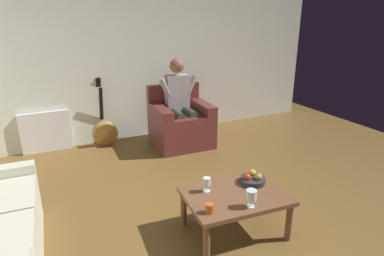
# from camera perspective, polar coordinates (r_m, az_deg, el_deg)

# --- Properties ---
(ground_plane) EXTENTS (7.25, 7.25, 0.00)m
(ground_plane) POSITION_cam_1_polar(r_m,az_deg,el_deg) (3.31, 11.01, -17.43)
(ground_plane) COLOR brown
(wall_back) EXTENTS (6.19, 0.06, 2.61)m
(wall_back) POSITION_cam_1_polar(r_m,az_deg,el_deg) (5.43, -7.96, 12.13)
(wall_back) COLOR silver
(wall_back) RESTS_ON ground
(armchair) EXTENTS (0.86, 0.80, 0.90)m
(armchair) POSITION_cam_1_polar(r_m,az_deg,el_deg) (5.13, -1.97, 0.71)
(armchair) COLOR brown
(armchair) RESTS_ON ground
(person_seated) EXTENTS (0.62, 0.59, 1.31)m
(person_seated) POSITION_cam_1_polar(r_m,az_deg,el_deg) (5.03, -2.04, 4.79)
(person_seated) COLOR #A39A9A
(person_seated) RESTS_ON ground
(coffee_table) EXTENTS (0.95, 0.72, 0.40)m
(coffee_table) POSITION_cam_1_polar(r_m,az_deg,el_deg) (3.12, 7.38, -12.02)
(coffee_table) COLOR brown
(coffee_table) RESTS_ON ground
(guitar) EXTENTS (0.38, 0.30, 1.03)m
(guitar) POSITION_cam_1_polar(r_m,az_deg,el_deg) (5.29, -14.65, -0.49)
(guitar) COLOR #A9783B
(guitar) RESTS_ON ground
(radiator) EXTENTS (0.69, 0.06, 0.60)m
(radiator) POSITION_cam_1_polar(r_m,az_deg,el_deg) (5.32, -23.64, -0.60)
(radiator) COLOR white
(radiator) RESTS_ON ground
(wine_glass_near) EXTENTS (0.09, 0.09, 0.16)m
(wine_glass_near) POSITION_cam_1_polar(r_m,az_deg,el_deg) (2.88, 10.07, -11.31)
(wine_glass_near) COLOR silver
(wine_glass_near) RESTS_ON coffee_table
(wine_glass_far) EXTENTS (0.07, 0.07, 0.14)m
(wine_glass_far) POSITION_cam_1_polar(r_m,az_deg,el_deg) (3.07, 2.52, -9.24)
(wine_glass_far) COLOR silver
(wine_glass_far) RESTS_ON coffee_table
(fruit_bowl) EXTENTS (0.24, 0.24, 0.11)m
(fruit_bowl) POSITION_cam_1_polar(r_m,az_deg,el_deg) (3.28, 10.26, -8.57)
(fruit_bowl) COLOR #2C2D2F
(fruit_bowl) RESTS_ON coffee_table
(candle_jar) EXTENTS (0.07, 0.07, 0.08)m
(candle_jar) POSITION_cam_1_polar(r_m,az_deg,el_deg) (2.80, 3.01, -13.49)
(candle_jar) COLOR #B9551C
(candle_jar) RESTS_ON coffee_table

